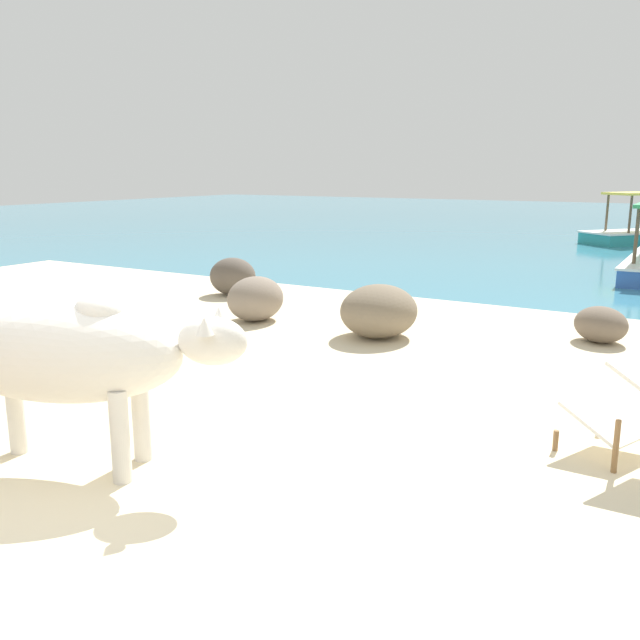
% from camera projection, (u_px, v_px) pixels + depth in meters
% --- Properties ---
extents(sand_beach, '(18.00, 14.00, 0.04)m').
position_uv_depth(sand_beach, '(54.00, 530.00, 3.52)').
color(sand_beach, beige).
rests_on(sand_beach, ground).
extents(water_surface, '(60.00, 36.00, 0.03)m').
position_uv_depth(water_surface, '(621.00, 228.00, 22.01)').
color(water_surface, teal).
rests_on(water_surface, ground).
extents(cow, '(1.95, 1.14, 1.10)m').
position_uv_depth(cow, '(68.00, 354.00, 4.07)').
color(cow, beige).
rests_on(cow, sand_beach).
extents(deck_chair_far, '(0.91, 0.79, 0.68)m').
position_uv_depth(deck_chair_far, '(634.00, 402.00, 4.26)').
color(deck_chair_far, brown).
rests_on(deck_chair_far, sand_beach).
extents(shore_rock_large, '(0.79, 0.79, 0.39)m').
position_uv_depth(shore_rock_large, '(601.00, 324.00, 7.25)').
color(shore_rock_large, '#6B5B4C').
rests_on(shore_rock_large, sand_beach).
extents(shore_rock_medium, '(0.88, 0.97, 0.59)m').
position_uv_depth(shore_rock_medium, '(379.00, 311.00, 7.45)').
color(shore_rock_medium, '#756651').
rests_on(shore_rock_medium, sand_beach).
extents(shore_rock_small, '(0.74, 0.67, 0.55)m').
position_uv_depth(shore_rock_small, '(233.00, 276.00, 9.98)').
color(shore_rock_small, brown).
rests_on(shore_rock_small, sand_beach).
extents(shore_rock_flat, '(0.65, 0.80, 0.55)m').
position_uv_depth(shore_rock_flat, '(256.00, 299.00, 8.27)').
color(shore_rock_flat, gray).
rests_on(shore_rock_flat, sand_beach).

